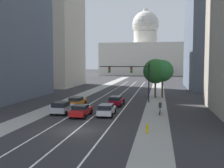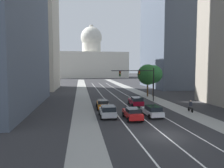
# 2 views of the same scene
# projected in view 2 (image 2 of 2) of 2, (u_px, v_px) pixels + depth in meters

# --- Properties ---
(ground_plane) EXTENTS (400.00, 400.00, 0.00)m
(ground_plane) POSITION_uv_depth(u_px,v_px,m) (108.00, 91.00, 59.35)
(ground_plane) COLOR #2B2B2D
(sidewalk_left) EXTENTS (3.12, 130.00, 0.01)m
(sidewalk_left) POSITION_uv_depth(u_px,v_px,m) (82.00, 93.00, 53.31)
(sidewalk_left) COLOR gray
(sidewalk_left) RESTS_ON ground
(sidewalk_right) EXTENTS (3.12, 130.00, 0.01)m
(sidewalk_right) POSITION_uv_depth(u_px,v_px,m) (139.00, 92.00, 55.53)
(sidewalk_right) COLOR gray
(sidewalk_right) RESTS_ON ground
(lane_stripe_left) EXTENTS (0.16, 90.00, 0.01)m
(lane_stripe_left) POSITION_uv_depth(u_px,v_px,m) (104.00, 99.00, 44.12)
(lane_stripe_left) COLOR white
(lane_stripe_left) RESTS_ON ground
(lane_stripe_center) EXTENTS (0.16, 90.00, 0.01)m
(lane_stripe_center) POSITION_uv_depth(u_px,v_px,m) (118.00, 98.00, 44.56)
(lane_stripe_center) COLOR white
(lane_stripe_center) RESTS_ON ground
(lane_stripe_right) EXTENTS (0.16, 90.00, 0.01)m
(lane_stripe_right) POSITION_uv_depth(u_px,v_px,m) (131.00, 98.00, 45.00)
(lane_stripe_right) COLOR white
(lane_stripe_right) RESTS_ON ground
(office_tower_far_left) EXTENTS (16.79, 19.40, 36.29)m
(office_tower_far_left) POSITION_uv_depth(u_px,v_px,m) (28.00, 29.00, 62.73)
(office_tower_far_left) COLOR #B7AD99
(office_tower_far_left) RESTS_ON ground
(office_tower_far_right) EXTENTS (21.36, 23.72, 43.27)m
(office_tower_far_right) POSITION_uv_depth(u_px,v_px,m) (181.00, 22.00, 69.41)
(office_tower_far_right) COLOR #4C5666
(office_tower_far_right) RESTS_ON ground
(capitol_building) EXTENTS (46.97, 24.48, 35.56)m
(capitol_building) POSITION_uv_depth(u_px,v_px,m) (92.00, 61.00, 144.11)
(capitol_building) COLOR beige
(capitol_building) RESTS_ON ground
(car_white) EXTENTS (2.04, 4.56, 1.47)m
(car_white) POSITION_uv_depth(u_px,v_px,m) (152.00, 111.00, 27.68)
(car_white) COLOR silver
(car_white) RESTS_ON ground
(car_orange) EXTENTS (2.08, 4.85, 1.40)m
(car_orange) POSITION_uv_depth(u_px,v_px,m) (103.00, 104.00, 33.27)
(car_orange) COLOR orange
(car_orange) RESTS_ON ground
(car_red) EXTENTS (1.97, 4.36, 1.47)m
(car_red) POSITION_uv_depth(u_px,v_px,m) (133.00, 113.00, 26.15)
(car_red) COLOR red
(car_red) RESTS_ON ground
(car_silver) EXTENTS (2.13, 4.13, 1.60)m
(car_silver) POSITION_uv_depth(u_px,v_px,m) (108.00, 111.00, 27.15)
(car_silver) COLOR #B2B5BA
(car_silver) RESTS_ON ground
(car_crimson) EXTENTS (2.10, 4.72, 1.53)m
(car_crimson) POSITION_uv_depth(u_px,v_px,m) (136.00, 101.00, 35.58)
(car_crimson) COLOR maroon
(car_crimson) RESTS_ON ground
(traffic_signal_mast) EXTENTS (8.37, 0.39, 6.41)m
(traffic_signal_mast) POSITION_uv_depth(u_px,v_px,m) (140.00, 77.00, 40.06)
(traffic_signal_mast) COLOR black
(traffic_signal_mast) RESTS_ON ground
(cyclist) EXTENTS (0.37, 1.70, 1.72)m
(cyclist) POSITION_uv_depth(u_px,v_px,m) (191.00, 106.00, 30.55)
(cyclist) COLOR black
(cyclist) RESTS_ON ground
(street_tree_near_right) EXTENTS (4.59, 4.59, 7.24)m
(street_tree_near_right) POSITION_uv_depth(u_px,v_px,m) (148.00, 75.00, 46.99)
(street_tree_near_right) COLOR #51381E
(street_tree_near_right) RESTS_ON ground
(street_tree_far_right) EXTENTS (4.04, 4.04, 7.06)m
(street_tree_far_right) POSITION_uv_depth(u_px,v_px,m) (153.00, 74.00, 47.09)
(street_tree_far_right) COLOR #51381E
(street_tree_far_right) RESTS_ON ground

